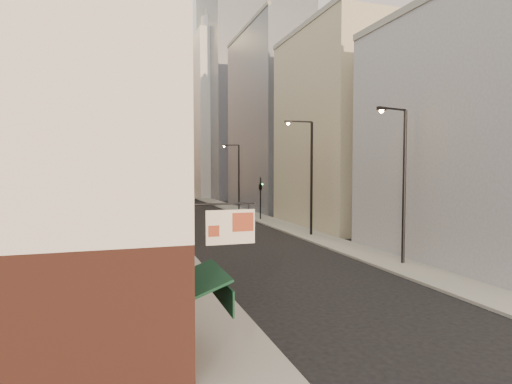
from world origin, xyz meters
name	(u,v)px	position (x,y,z in m)	size (l,w,h in m)	color
ground	(464,367)	(0.00, 0.00, 0.00)	(360.00, 360.00, 0.00)	black
sidewalk_left	(142,209)	(-6.50, 55.00, 0.07)	(3.00, 140.00, 0.15)	gray
sidewalk_right	(227,206)	(6.50, 55.00, 0.07)	(3.00, 140.00, 0.15)	gray
near_building_left	(89,168)	(-10.99, 9.00, 6.02)	(8.30, 23.04, 12.30)	#592C23
left_bldg_beige	(88,143)	(-12.00, 26.00, 8.00)	(8.00, 12.00, 16.00)	tan
left_bldg_grey	(97,134)	(-12.00, 42.00, 10.00)	(8.00, 16.00, 20.00)	gray
left_bldg_tan	(102,153)	(-12.00, 60.00, 8.50)	(8.00, 18.00, 17.00)	#90705A
left_bldg_wingrid	(105,138)	(-12.00, 80.00, 12.00)	(8.00, 20.00, 24.00)	gray
right_bldg_grey	(472,138)	(12.00, 12.00, 8.00)	(8.00, 16.00, 16.00)	gray
right_bldg_beige	(336,130)	(12.00, 30.00, 10.00)	(8.00, 16.00, 20.00)	tan
right_bldg_wingrid	(271,122)	(12.00, 50.00, 13.00)	(8.00, 20.00, 26.00)	gray
highrise	(252,77)	(18.00, 78.00, 25.66)	(21.00, 23.00, 51.20)	gray
clock_tower	(156,119)	(-1.00, 92.00, 17.63)	(14.00, 14.00, 44.90)	#90705A
white_tower	(216,108)	(10.00, 78.00, 18.61)	(8.00, 8.00, 41.50)	silver
streetlamp_near	(402,177)	(6.70, 12.06, 5.51)	(2.48, 0.80, 9.64)	black
streetlamp_mid	(309,171)	(6.21, 24.34, 5.81)	(2.67, 0.27, 10.18)	black
streetlamp_far	(237,173)	(6.19, 47.83, 5.36)	(2.30, 1.17, 9.38)	black
traffic_light_right	(260,187)	(5.96, 36.95, 3.90)	(0.73, 0.73, 5.00)	black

